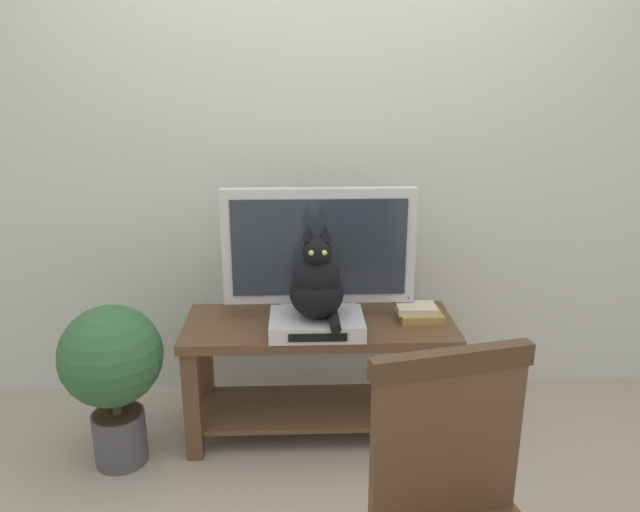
{
  "coord_description": "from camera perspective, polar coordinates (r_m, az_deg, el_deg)",
  "views": [
    {
      "loc": [
        -0.11,
        -1.98,
        1.64
      ],
      "look_at": [
        -0.01,
        0.45,
        0.88
      ],
      "focal_mm": 33.57,
      "sensor_mm": 36.0,
      "label": 1
    }
  ],
  "objects": [
    {
      "name": "book_stack",
      "position": [
        2.76,
        9.38,
        -5.35
      ],
      "size": [
        0.2,
        0.16,
        0.07
      ],
      "color": "olive",
      "rests_on": "tv_stand"
    },
    {
      "name": "back_wall",
      "position": [
        3.0,
        -0.18,
        12.61
      ],
      "size": [
        7.0,
        0.12,
        2.8
      ],
      "primitive_type": "cube",
      "color": "#B7BCB2",
      "rests_on": "ground"
    },
    {
      "name": "media_box",
      "position": [
        2.6,
        -0.32,
        -6.49
      ],
      "size": [
        0.41,
        0.28,
        0.07
      ],
      "color": "#BCBCC1",
      "rests_on": "tv_stand"
    },
    {
      "name": "tv",
      "position": [
        2.67,
        -0.1,
        0.4
      ],
      "size": [
        0.86,
        0.2,
        0.6
      ],
      "color": "#B7B7BC",
      "rests_on": "tv_stand"
    },
    {
      "name": "cat",
      "position": [
        2.52,
        -0.28,
        -2.73
      ],
      "size": [
        0.23,
        0.32,
        0.42
      ],
      "color": "black",
      "rests_on": "media_box"
    },
    {
      "name": "ground_plane",
      "position": [
        2.57,
        0.71,
        -22.33
      ],
      "size": [
        12.0,
        12.0,
        0.0
      ],
      "primitive_type": "plane",
      "color": "gray"
    },
    {
      "name": "potted_plant",
      "position": [
        2.69,
        -19.18,
        -10.0
      ],
      "size": [
        0.43,
        0.43,
        0.72
      ],
      "color": "#47474C",
      "rests_on": "ground"
    },
    {
      "name": "tv_stand",
      "position": [
        2.79,
        -0.04,
        -9.68
      ],
      "size": [
        1.21,
        0.47,
        0.56
      ],
      "color": "#513823",
      "rests_on": "ground"
    }
  ]
}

